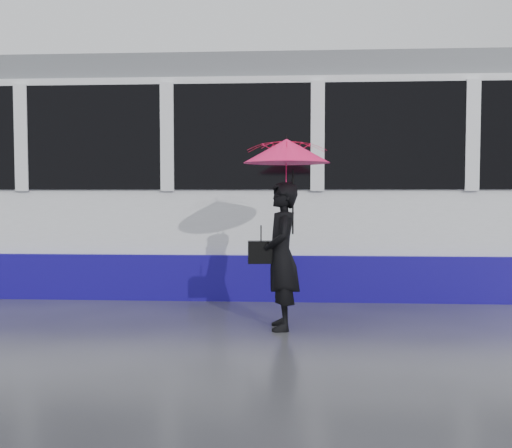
{
  "coord_description": "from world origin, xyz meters",
  "views": [
    {
      "loc": [
        0.7,
        -6.31,
        1.44
      ],
      "look_at": [
        0.33,
        0.11,
        1.1
      ],
      "focal_mm": 40.0,
      "sensor_mm": 36.0,
      "label": 1
    }
  ],
  "objects": [
    {
      "name": "ground",
      "position": [
        0.0,
        0.0,
        0.0
      ],
      "size": [
        90.0,
        90.0,
        0.0
      ],
      "primitive_type": "plane",
      "color": "#2B2B30",
      "rests_on": "ground"
    },
    {
      "name": "handbag",
      "position": [
        0.4,
        -0.26,
        0.82
      ],
      "size": [
        0.29,
        0.15,
        0.42
      ],
      "rotation": [
        0.0,
        0.0,
        0.11
      ],
      "color": "black",
      "rests_on": "ground"
    },
    {
      "name": "rails",
      "position": [
        0.0,
        2.5,
        0.01
      ],
      "size": [
        34.0,
        1.51,
        0.02
      ],
      "color": "#3F3D38",
      "rests_on": "ground"
    },
    {
      "name": "woman",
      "position": [
        0.62,
        -0.28,
        0.78
      ],
      "size": [
        0.43,
        0.61,
        1.56
      ],
      "primitive_type": "imported",
      "rotation": [
        0.0,
        0.0,
        -1.46
      ],
      "color": "black",
      "rests_on": "ground"
    },
    {
      "name": "tram",
      "position": [
        3.57,
        2.5,
        1.64
      ],
      "size": [
        26.0,
        2.56,
        3.35
      ],
      "color": "white",
      "rests_on": "ground"
    },
    {
      "name": "umbrella",
      "position": [
        0.67,
        -0.28,
        1.71
      ],
      "size": [
        1.01,
        1.01,
        1.06
      ],
      "rotation": [
        0.0,
        0.0,
        0.11
      ],
      "color": "#E2135F",
      "rests_on": "ground"
    }
  ]
}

